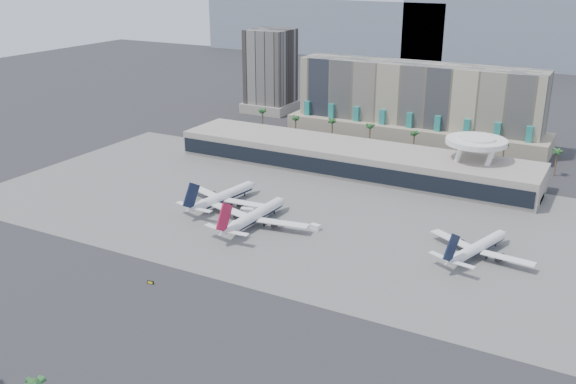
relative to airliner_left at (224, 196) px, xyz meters
The scene contains 14 objects.
ground 52.46m from the airliner_left, 58.11° to the right, with size 900.00×900.00×0.00m, color #232326.
apron_pad 29.83m from the airliner_left, 20.93° to the left, with size 260.00×130.00×0.06m, color #5B5B59.
mountain_ridge 429.97m from the airliner_left, 82.57° to the left, with size 680.00×60.00×70.00m.
hotel 135.96m from the airliner_left, 73.85° to the left, with size 140.00×30.00×42.00m.
office_tower 170.61m from the airliner_left, 113.41° to the left, with size 30.00×30.00×52.00m.
terminal 71.07m from the airliner_left, 67.09° to the left, with size 170.00×32.50×14.50m.
saucer_structure 110.31m from the airliner_left, 40.89° to the left, with size 26.00×26.00×21.89m.
palm_row 106.59m from the airliner_left, 70.99° to the left, with size 157.80×2.80×13.10m.
airliner_left is the anchor object (origin of this frame).
airliner_centre 24.94m from the airliner_left, 28.53° to the right, with size 43.09×44.44×15.33m.
airliner_right 101.21m from the airliner_left, ahead, with size 37.14×38.44×13.72m.
service_vehicle_a 14.27m from the airliner_left, 15.84° to the right, with size 5.05×2.47×2.47m, color white.
service_vehicle_b 43.72m from the airliner_left, ahead, with size 3.77×2.15×1.94m, color white.
taxiway_sign 68.74m from the airliner_left, 75.38° to the right, with size 2.21×0.68×1.00m.
Camera 1 is at (110.11, -155.85, 94.29)m, focal length 40.00 mm.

